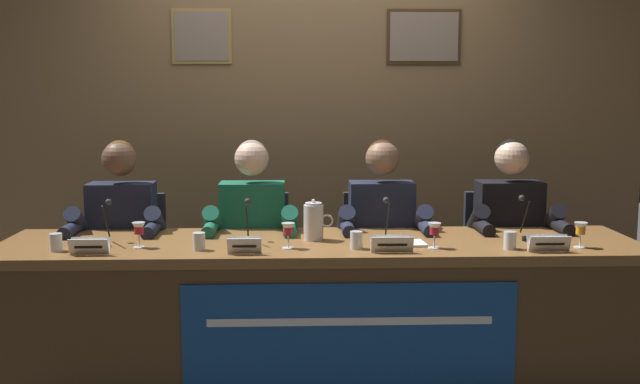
# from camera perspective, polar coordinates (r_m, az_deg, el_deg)

# --- Properties ---
(ground_plane) EXTENTS (12.00, 12.00, 0.00)m
(ground_plane) POSITION_cam_1_polar(r_m,az_deg,el_deg) (3.96, 0.00, -14.29)
(ground_plane) COLOR #4C4742
(wall_back_panelled) EXTENTS (4.40, 0.14, 2.60)m
(wall_back_panelled) POSITION_cam_1_polar(r_m,az_deg,el_deg) (4.94, -0.52, 5.65)
(wall_back_panelled) COLOR #937047
(wall_back_panelled) RESTS_ON ground_plane
(conference_table) EXTENTS (3.20, 0.77, 0.74)m
(conference_table) POSITION_cam_1_polar(r_m,az_deg,el_deg) (3.69, 0.11, -7.68)
(conference_table) COLOR brown
(conference_table) RESTS_ON ground_plane
(chair_far_left) EXTENTS (0.44, 0.44, 0.89)m
(chair_far_left) POSITION_cam_1_polar(r_m,az_deg,el_deg) (4.47, -14.46, -6.16)
(chair_far_left) COLOR black
(chair_far_left) RESTS_ON ground_plane
(panelist_far_left) EXTENTS (0.51, 0.48, 1.22)m
(panelist_far_left) POSITION_cam_1_polar(r_m,az_deg,el_deg) (4.22, -15.16, -3.17)
(panelist_far_left) COLOR black
(panelist_far_left) RESTS_ON ground_plane
(nameplate_far_left) EXTENTS (0.18, 0.06, 0.08)m
(nameplate_far_left) POSITION_cam_1_polar(r_m,az_deg,el_deg) (3.59, -17.29, -4.00)
(nameplate_far_left) COLOR white
(nameplate_far_left) RESTS_ON conference_table
(juice_glass_far_left) EXTENTS (0.06, 0.06, 0.12)m
(juice_glass_far_left) POSITION_cam_1_polar(r_m,az_deg,el_deg) (3.68, -13.74, -2.86)
(juice_glass_far_left) COLOR white
(juice_glass_far_left) RESTS_ON conference_table
(water_cup_far_left) EXTENTS (0.06, 0.06, 0.08)m
(water_cup_far_left) POSITION_cam_1_polar(r_m,az_deg,el_deg) (3.72, -19.62, -3.73)
(water_cup_far_left) COLOR silver
(water_cup_far_left) RESTS_ON conference_table
(microphone_far_left) EXTENTS (0.06, 0.17, 0.22)m
(microphone_far_left) POSITION_cam_1_polar(r_m,az_deg,el_deg) (3.79, -16.16, -2.82)
(microphone_far_left) COLOR black
(microphone_far_left) RESTS_ON conference_table
(chair_center_left) EXTENTS (0.44, 0.44, 0.89)m
(chair_center_left) POSITION_cam_1_polar(r_m,az_deg,el_deg) (4.37, -5.06, -6.26)
(chair_center_left) COLOR black
(chair_center_left) RESTS_ON ground_plane
(panelist_center_left) EXTENTS (0.51, 0.48, 1.22)m
(panelist_center_left) POSITION_cam_1_polar(r_m,az_deg,el_deg) (4.11, -5.25, -3.20)
(panelist_center_left) COLOR black
(panelist_center_left) RESTS_ON ground_plane
(nameplate_center_left) EXTENTS (0.16, 0.06, 0.08)m
(nameplate_center_left) POSITION_cam_1_polar(r_m,az_deg,el_deg) (3.46, -5.82, -4.11)
(nameplate_center_left) COLOR white
(nameplate_center_left) RESTS_ON conference_table
(juice_glass_center_left) EXTENTS (0.06, 0.06, 0.12)m
(juice_glass_center_left) POSITION_cam_1_polar(r_m,az_deg,el_deg) (3.56, -2.47, -2.99)
(juice_glass_center_left) COLOR white
(juice_glass_center_left) RESTS_ON conference_table
(water_cup_center_left) EXTENTS (0.06, 0.06, 0.08)m
(water_cup_center_left) POSITION_cam_1_polar(r_m,az_deg,el_deg) (3.57, -9.28, -3.84)
(water_cup_center_left) COLOR silver
(water_cup_center_left) RESTS_ON conference_table
(microphone_center_left) EXTENTS (0.06, 0.17, 0.22)m
(microphone_center_left) POSITION_cam_1_polar(r_m,az_deg,el_deg) (3.68, -5.62, -2.85)
(microphone_center_left) COLOR black
(microphone_center_left) RESTS_ON conference_table
(chair_center_right) EXTENTS (0.44, 0.44, 0.89)m
(chair_center_right) POSITION_cam_1_polar(r_m,az_deg,el_deg) (4.39, 4.50, -6.18)
(chair_center_right) COLOR black
(chair_center_right) RESTS_ON ground_plane
(panelist_center_right) EXTENTS (0.51, 0.48, 1.22)m
(panelist_center_right) POSITION_cam_1_polar(r_m,az_deg,el_deg) (4.14, 4.86, -3.13)
(panelist_center_right) COLOR black
(panelist_center_right) RESTS_ON ground_plane
(nameplate_center_right) EXTENTS (0.20, 0.06, 0.08)m
(nameplate_center_right) POSITION_cam_1_polar(r_m,az_deg,el_deg) (3.49, 5.54, -4.00)
(nameplate_center_right) COLOR white
(nameplate_center_right) RESTS_ON conference_table
(juice_glass_center_right) EXTENTS (0.06, 0.06, 0.12)m
(juice_glass_center_right) POSITION_cam_1_polar(r_m,az_deg,el_deg) (3.60, 8.78, -2.95)
(juice_glass_center_right) COLOR white
(juice_glass_center_right) RESTS_ON conference_table
(water_cup_center_right) EXTENTS (0.06, 0.06, 0.08)m
(water_cup_center_right) POSITION_cam_1_polar(r_m,az_deg,el_deg) (3.56, 2.81, -3.78)
(water_cup_center_right) COLOR silver
(water_cup_center_right) RESTS_ON conference_table
(microphone_center_right) EXTENTS (0.06, 0.17, 0.22)m
(microphone_center_right) POSITION_cam_1_polar(r_m,az_deg,el_deg) (3.72, 5.22, -2.74)
(microphone_center_right) COLOR black
(microphone_center_right) RESTS_ON conference_table
(chair_far_right) EXTENTS (0.44, 0.44, 0.89)m
(chair_far_right) POSITION_cam_1_polar(r_m,az_deg,el_deg) (4.53, 13.72, -5.94)
(chair_far_right) COLOR black
(chair_far_right) RESTS_ON ground_plane
(panelist_far_right) EXTENTS (0.51, 0.48, 1.22)m
(panelist_far_right) POSITION_cam_1_polar(r_m,az_deg,el_deg) (4.29, 14.55, -2.98)
(panelist_far_right) COLOR black
(panelist_far_right) RESTS_ON ground_plane
(nameplate_far_right) EXTENTS (0.19, 0.06, 0.08)m
(nameplate_far_right) POSITION_cam_1_polar(r_m,az_deg,el_deg) (3.66, 17.15, -3.79)
(nameplate_far_right) COLOR white
(nameplate_far_right) RESTS_ON conference_table
(juice_glass_far_right) EXTENTS (0.06, 0.06, 0.12)m
(juice_glass_far_right) POSITION_cam_1_polar(r_m,az_deg,el_deg) (3.79, 19.38, -2.78)
(juice_glass_far_right) COLOR white
(juice_glass_far_right) RESTS_ON conference_table
(water_cup_far_right) EXTENTS (0.06, 0.06, 0.08)m
(water_cup_far_right) POSITION_cam_1_polar(r_m,az_deg,el_deg) (3.67, 14.38, -3.68)
(water_cup_far_right) COLOR silver
(water_cup_far_right) RESTS_ON conference_table
(microphone_far_right) EXTENTS (0.06, 0.17, 0.22)m
(microphone_far_right) POSITION_cam_1_polar(r_m,az_deg,el_deg) (3.92, 15.52, -2.45)
(microphone_far_right) COLOR black
(microphone_far_right) RESTS_ON conference_table
(water_pitcher_central) EXTENTS (0.15, 0.10, 0.21)m
(water_pitcher_central) POSITION_cam_1_polar(r_m,az_deg,el_deg) (3.75, -0.48, -2.29)
(water_pitcher_central) COLOR silver
(water_pitcher_central) RESTS_ON conference_table
(document_stack_center_right) EXTENTS (0.22, 0.17, 0.01)m
(document_stack_center_right) POSITION_cam_1_polar(r_m,az_deg,el_deg) (3.68, 6.43, -3.96)
(document_stack_center_right) COLOR white
(document_stack_center_right) RESTS_ON conference_table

